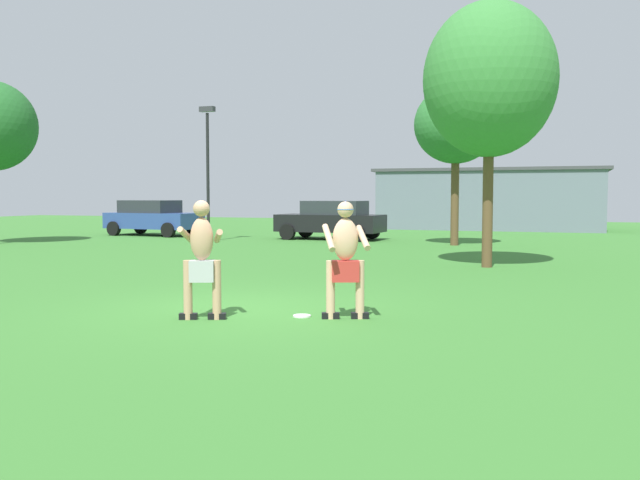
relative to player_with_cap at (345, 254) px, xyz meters
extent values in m
plane|color=#38752D|center=(-1.82, 0.22, -0.96)|extent=(80.00, 80.00, 0.00)
cube|color=black|center=(0.20, 0.08, -0.91)|extent=(0.28, 0.20, 0.09)
cylinder|color=#E0AD89|center=(0.20, 0.08, -0.53)|extent=(0.13, 0.13, 0.86)
cube|color=black|center=(-0.20, -0.07, -0.91)|extent=(0.28, 0.20, 0.09)
cylinder|color=#E0AD89|center=(-0.20, -0.07, -0.53)|extent=(0.13, 0.13, 0.86)
cube|color=red|center=(0.00, 0.01, -0.25)|extent=(0.46, 0.37, 0.31)
ellipsoid|color=#E0AD89|center=(0.00, 0.01, 0.21)|extent=(0.43, 0.34, 0.62)
cylinder|color=#E0AD89|center=(0.27, 0.00, 0.24)|extent=(0.37, 0.53, 0.35)
cylinder|color=#E0AD89|center=(-0.20, -0.18, 0.24)|extent=(0.36, 0.52, 0.39)
sphere|color=#E0AD89|center=(0.00, 0.01, 0.65)|extent=(0.24, 0.24, 0.24)
cone|color=#194CA5|center=(0.00, 0.01, 0.71)|extent=(0.32, 0.32, 0.13)
cube|color=black|center=(-2.15, -0.83, -0.91)|extent=(0.28, 0.20, 0.09)
cylinder|color=tan|center=(-2.15, -0.83, -0.53)|extent=(0.13, 0.13, 0.87)
cube|color=black|center=(-1.76, -0.68, -0.91)|extent=(0.28, 0.20, 0.09)
cylinder|color=tan|center=(-1.76, -0.68, -0.53)|extent=(0.13, 0.13, 0.87)
cube|color=#B7B7BC|center=(-1.95, -0.75, -0.25)|extent=(0.42, 0.35, 0.31)
ellipsoid|color=tan|center=(-1.95, -0.75, 0.22)|extent=(0.39, 0.33, 0.63)
cylinder|color=tan|center=(-2.20, -0.74, 0.25)|extent=(0.18, 0.59, 0.32)
cylinder|color=tan|center=(-1.78, -0.58, 0.25)|extent=(0.40, 0.55, 0.24)
sphere|color=tan|center=(-1.95, -0.75, 0.66)|extent=(0.24, 0.24, 0.24)
cylinder|color=white|center=(-0.66, -0.06, -0.95)|extent=(0.27, 0.27, 0.03)
cube|color=#2D478C|center=(-14.39, 16.86, -0.29)|extent=(4.45, 2.21, 0.70)
cube|color=#282D33|center=(-14.59, 16.88, 0.34)|extent=(2.55, 1.81, 0.56)
cylinder|color=black|center=(-12.81, 17.61, -0.64)|extent=(0.66, 0.28, 0.64)
cylinder|color=black|center=(-12.98, 15.82, -0.64)|extent=(0.66, 0.28, 0.64)
cylinder|color=black|center=(-15.80, 17.90, -0.64)|extent=(0.66, 0.28, 0.64)
cylinder|color=black|center=(-15.98, 16.11, -0.64)|extent=(0.66, 0.28, 0.64)
cube|color=black|center=(-6.03, 16.94, -0.29)|extent=(4.40, 2.05, 0.70)
cube|color=#282D33|center=(-5.83, 16.92, 0.34)|extent=(2.50, 1.72, 0.56)
cylinder|color=black|center=(-7.59, 16.12, -0.64)|extent=(0.65, 0.26, 0.64)
cylinder|color=black|center=(-7.48, 17.92, -0.64)|extent=(0.65, 0.26, 0.64)
cylinder|color=black|center=(-4.58, 15.95, -0.64)|extent=(0.65, 0.26, 0.64)
cylinder|color=black|center=(-4.48, 17.75, -0.64)|extent=(0.65, 0.26, 0.64)
cylinder|color=black|center=(-10.13, 14.19, 1.53)|extent=(0.12, 0.12, 4.98)
cube|color=#333338|center=(-10.13, 14.19, 4.17)|extent=(0.60, 0.24, 0.20)
cube|color=slate|center=(-0.79, 28.04, 0.56)|extent=(11.34, 4.97, 3.04)
cube|color=#3F3F44|center=(-0.79, 28.04, 2.16)|extent=(11.79, 5.16, 0.16)
cylinder|color=brown|center=(1.18, 8.06, 0.71)|extent=(0.26, 0.26, 3.33)
ellipsoid|color=#387F38|center=(1.18, 8.06, 3.71)|extent=(3.28, 3.28, 3.83)
cylinder|color=brown|center=(-0.75, 15.36, 0.72)|extent=(0.29, 0.29, 3.36)
ellipsoid|color=#2D7033|center=(-0.75, 15.36, 3.38)|extent=(2.97, 2.97, 2.80)
camera|label=1|loc=(3.02, -9.50, 0.86)|focal=38.44mm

